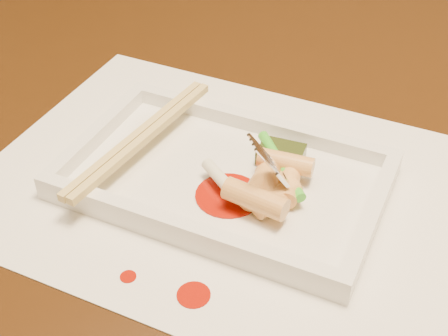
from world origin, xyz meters
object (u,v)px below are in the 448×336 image
at_px(fork, 320,113).
at_px(chopstick_a, 137,136).
at_px(table, 333,242).
at_px(placemat, 224,185).
at_px(plate_base, 224,181).

bearing_deg(fork, chopstick_a, -173.25).
bearing_deg(table, fork, -104.67).
xyz_separation_m(placemat, plate_base, (0.00, 0.00, 0.00)).
xyz_separation_m(plate_base, chopstick_a, (-0.08, 0.00, 0.02)).
bearing_deg(fork, table, 75.33).
bearing_deg(plate_base, fork, 14.42).
bearing_deg(table, plate_base, -139.13).
height_order(placemat, fork, fork).
height_order(plate_base, fork, fork).
distance_m(placemat, plate_base, 0.00).
relative_size(placemat, chopstick_a, 2.12).
bearing_deg(placemat, chopstick_a, 180.00).
height_order(plate_base, chopstick_a, chopstick_a).
bearing_deg(chopstick_a, fork, 6.75).
distance_m(table, fork, 0.19).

